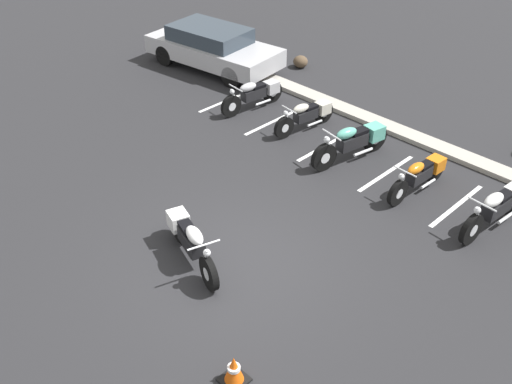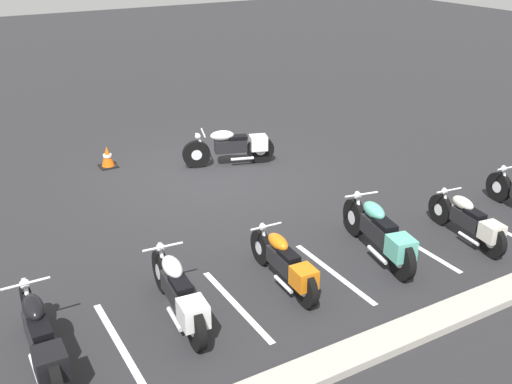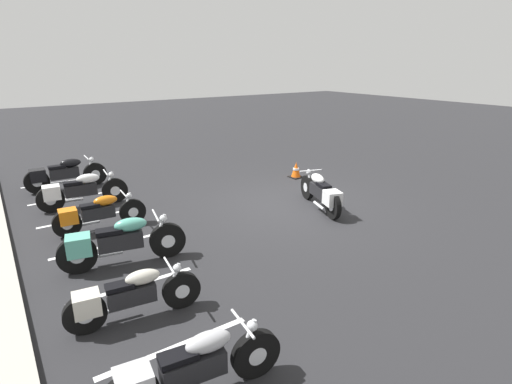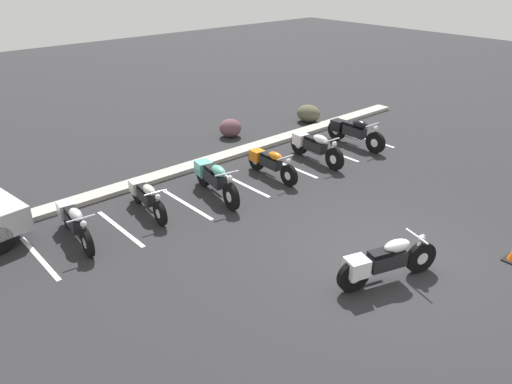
# 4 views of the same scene
# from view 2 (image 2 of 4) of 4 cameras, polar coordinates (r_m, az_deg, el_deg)

# --- Properties ---
(ground) EXTENTS (60.00, 60.00, 0.00)m
(ground) POSITION_cam_2_polar(r_m,az_deg,el_deg) (13.58, -4.02, 1.45)
(ground) COLOR #262628
(motorcycle_white_featured) EXTENTS (2.11, 0.93, 0.86)m
(motorcycle_white_featured) POSITION_cam_2_polar(r_m,az_deg,el_deg) (14.11, -2.17, 4.37)
(motorcycle_white_featured) COLOR black
(motorcycle_white_featured) RESTS_ON ground
(parked_bike_1) EXTENTS (0.60, 1.94, 0.77)m
(parked_bike_1) POSITION_cam_2_polar(r_m,az_deg,el_deg) (11.29, 19.68, -2.61)
(parked_bike_1) COLOR black
(parked_bike_1) RESTS_ON ground
(parked_bike_2) EXTENTS (0.80, 2.26, 0.90)m
(parked_bike_2) POSITION_cam_2_polar(r_m,az_deg,el_deg) (10.30, 11.77, -3.84)
(parked_bike_2) COLOR black
(parked_bike_2) RESTS_ON ground
(parked_bike_3) EXTENTS (0.56, 1.99, 0.78)m
(parked_bike_3) POSITION_cam_2_polar(r_m,az_deg,el_deg) (9.36, 2.80, -6.77)
(parked_bike_3) COLOR black
(parked_bike_3) RESTS_ON ground
(parked_bike_4) EXTENTS (0.62, 2.20, 0.87)m
(parked_bike_4) POSITION_cam_2_polar(r_m,az_deg,el_deg) (8.63, -7.35, -9.52)
(parked_bike_4) COLOR black
(parked_bike_4) RESTS_ON ground
(parked_bike_5) EXTENTS (0.63, 2.25, 0.89)m
(parked_bike_5) POSITION_cam_2_polar(r_m,az_deg,el_deg) (8.19, -19.82, -12.93)
(parked_bike_5) COLOR black
(parked_bike_5) RESTS_ON ground
(concrete_curb) EXTENTS (18.00, 0.50, 0.12)m
(concrete_curb) POSITION_cam_2_polar(r_m,az_deg,el_deg) (8.90, 15.36, -12.28)
(concrete_curb) COLOR #A8A399
(concrete_curb) RESTS_ON ground
(traffic_cone) EXTENTS (0.40, 0.40, 0.51)m
(traffic_cone) POSITION_cam_2_polar(r_m,az_deg,el_deg) (14.47, -13.96, 3.23)
(traffic_cone) COLOR black
(traffic_cone) RESTS_ON ground
(stall_line_1) EXTENTS (0.10, 2.10, 0.00)m
(stall_line_1) POSITION_cam_2_polar(r_m,az_deg,el_deg) (12.29, 21.06, -2.73)
(stall_line_1) COLOR white
(stall_line_1) RESTS_ON ground
(stall_line_2) EXTENTS (0.10, 2.10, 0.00)m
(stall_line_2) POSITION_cam_2_polar(r_m,az_deg,el_deg) (11.04, 14.98, -4.97)
(stall_line_2) COLOR white
(stall_line_2) RESTS_ON ground
(stall_line_3) EXTENTS (0.10, 2.10, 0.00)m
(stall_line_3) POSITION_cam_2_polar(r_m,az_deg,el_deg) (9.97, 7.41, -7.65)
(stall_line_3) COLOR white
(stall_line_3) RESTS_ON ground
(stall_line_4) EXTENTS (0.10, 2.10, 0.00)m
(stall_line_4) POSITION_cam_2_polar(r_m,az_deg,el_deg) (9.13, -1.89, -10.71)
(stall_line_4) COLOR white
(stall_line_4) RESTS_ON ground
(stall_line_5) EXTENTS (0.10, 2.10, 0.00)m
(stall_line_5) POSITION_cam_2_polar(r_m,az_deg,el_deg) (8.60, -12.91, -13.91)
(stall_line_5) COLOR white
(stall_line_5) RESTS_ON ground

